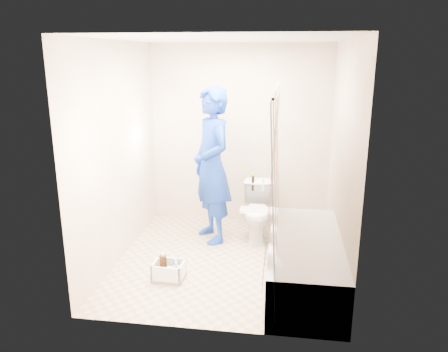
# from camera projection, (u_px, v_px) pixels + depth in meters

# --- Properties ---
(floor) EXTENTS (2.60, 2.60, 0.00)m
(floor) POSITION_uv_depth(u_px,v_px,m) (226.00, 260.00, 4.94)
(floor) COLOR tan
(floor) RESTS_ON ground
(ceiling) EXTENTS (2.40, 2.60, 0.02)m
(ceiling) POSITION_uv_depth(u_px,v_px,m) (227.00, 39.00, 4.29)
(ceiling) COLOR silver
(ceiling) RESTS_ON wall_back
(wall_back) EXTENTS (2.40, 0.02, 2.40)m
(wall_back) POSITION_uv_depth(u_px,v_px,m) (240.00, 136.00, 5.86)
(wall_back) COLOR beige
(wall_back) RESTS_ON ground
(wall_front) EXTENTS (2.40, 0.02, 2.40)m
(wall_front) POSITION_uv_depth(u_px,v_px,m) (203.00, 195.00, 3.38)
(wall_front) COLOR beige
(wall_front) RESTS_ON ground
(wall_left) EXTENTS (0.02, 2.60, 2.40)m
(wall_left) POSITION_uv_depth(u_px,v_px,m) (118.00, 154.00, 4.78)
(wall_left) COLOR beige
(wall_left) RESTS_ON ground
(wall_right) EXTENTS (0.02, 2.60, 2.40)m
(wall_right) POSITION_uv_depth(u_px,v_px,m) (343.00, 161.00, 4.45)
(wall_right) COLOR beige
(wall_right) RESTS_ON ground
(bathtub) EXTENTS (0.70, 1.75, 0.50)m
(bathtub) POSITION_uv_depth(u_px,v_px,m) (305.00, 261.00, 4.34)
(bathtub) COLOR silver
(bathtub) RESTS_ON ground
(curtain_rod) EXTENTS (0.02, 1.90, 0.02)m
(curtain_rod) POSITION_uv_depth(u_px,v_px,m) (277.00, 89.00, 3.94)
(curtain_rod) COLOR silver
(curtain_rod) RESTS_ON wall_back
(shower_curtain) EXTENTS (0.06, 1.75, 1.80)m
(shower_curtain) POSITION_uv_depth(u_px,v_px,m) (274.00, 187.00, 4.19)
(shower_curtain) COLOR white
(shower_curtain) RESTS_ON curtain_rod
(toilet) EXTENTS (0.41, 0.70, 0.70)m
(toilet) POSITION_uv_depth(u_px,v_px,m) (258.00, 212.00, 5.47)
(toilet) COLOR white
(toilet) RESTS_ON ground
(tank_lid) EXTENTS (0.43, 0.20, 0.03)m
(tank_lid) POSITION_uv_depth(u_px,v_px,m) (257.00, 210.00, 5.35)
(tank_lid) COLOR white
(tank_lid) RESTS_ON toilet
(tank_internals) EXTENTS (0.17, 0.06, 0.23)m
(tank_internals) POSITION_uv_depth(u_px,v_px,m) (256.00, 182.00, 5.56)
(tank_internals) COLOR black
(tank_internals) RESTS_ON toilet
(plumber) EXTENTS (0.76, 0.83, 1.90)m
(plumber) POSITION_uv_depth(u_px,v_px,m) (212.00, 166.00, 5.28)
(plumber) COLOR #0F2C97
(plumber) RESTS_ON ground
(cleaning_caddy) EXTENTS (0.32, 0.26, 0.24)m
(cleaning_caddy) POSITION_uv_depth(u_px,v_px,m) (170.00, 271.00, 4.50)
(cleaning_caddy) COLOR white
(cleaning_caddy) RESTS_ON ground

